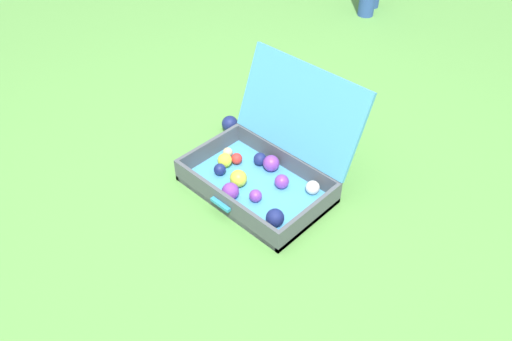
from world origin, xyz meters
TOP-DOWN VIEW (x-y plane):
  - ground_plane at (0.00, 0.00)m, footprint 16.00×16.00m
  - open_suitcase at (-0.06, 0.12)m, footprint 0.66×0.60m
  - stray_ball_on_grass at (-0.49, 0.29)m, footprint 0.09×0.09m

SIDE VIEW (x-z plane):
  - ground_plane at x=0.00m, z-range 0.00..0.00m
  - stray_ball_on_grass at x=-0.49m, z-range 0.00..0.09m
  - open_suitcase at x=-0.06m, z-range -0.15..0.37m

